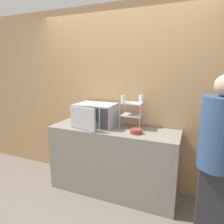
% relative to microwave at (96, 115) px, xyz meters
% --- Properties ---
extents(ground_plane, '(12.00, 12.00, 0.00)m').
position_rel_microwave_xyz_m(ground_plane, '(0.28, -0.31, -1.09)').
color(ground_plane, '#6B6056').
extents(wall_back, '(8.00, 0.06, 2.60)m').
position_rel_microwave_xyz_m(wall_back, '(0.28, 0.29, 0.21)').
color(wall_back, tan).
rests_on(wall_back, ground_plane).
extents(counter, '(1.76, 0.56, 0.94)m').
position_rel_microwave_xyz_m(counter, '(0.28, -0.03, -0.62)').
color(counter, gray).
rests_on(counter, ground_plane).
extents(microwave, '(0.55, 0.52, 0.31)m').
position_rel_microwave_xyz_m(microwave, '(0.00, 0.00, 0.00)').
color(microwave, '#ADADB2').
rests_on(microwave, counter).
extents(dish_rack, '(0.29, 0.23, 0.35)m').
position_rel_microwave_xyz_m(dish_rack, '(0.50, 0.10, 0.09)').
color(dish_rack, '#B2B2B7').
rests_on(dish_rack, counter).
extents(glass_front_left, '(0.06, 0.06, 0.10)m').
position_rel_microwave_xyz_m(glass_front_left, '(0.40, 0.03, 0.24)').
color(glass_front_left, silver).
rests_on(glass_front_left, dish_rack).
extents(glass_back_right, '(0.06, 0.06, 0.10)m').
position_rel_microwave_xyz_m(glass_back_right, '(0.61, 0.17, 0.24)').
color(glass_back_right, silver).
rests_on(glass_back_right, dish_rack).
extents(bowl, '(0.15, 0.15, 0.06)m').
position_rel_microwave_xyz_m(bowl, '(0.63, -0.12, -0.13)').
color(bowl, maroon).
rests_on(bowl, counter).
extents(person, '(0.37, 0.37, 1.69)m').
position_rel_microwave_xyz_m(person, '(1.52, -0.38, -0.15)').
color(person, '#2D2D33').
rests_on(person, ground_plane).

